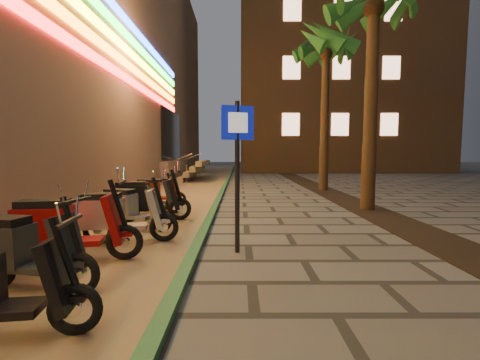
{
  "coord_description": "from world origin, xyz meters",
  "views": [
    {
      "loc": [
        -0.16,
        -2.31,
        1.65
      ],
      "look_at": [
        -0.15,
        3.13,
        1.2
      ],
      "focal_mm": 24.0,
      "sensor_mm": 36.0,
      "label": 1
    }
  ],
  "objects_px": {
    "pedestrian_sign": "(237,156)",
    "scooter_6": "(20,249)",
    "scooter_7": "(64,227)",
    "scooter_11": "(147,196)",
    "scooter_9": "(130,207)",
    "scooter_12": "(155,191)",
    "scooter_10": "(143,199)",
    "scooter_8": "(118,215)"
  },
  "relations": [
    {
      "from": "scooter_10",
      "to": "scooter_6",
      "type": "bearing_deg",
      "value": -108.81
    },
    {
      "from": "scooter_7",
      "to": "scooter_9",
      "type": "xyz_separation_m",
      "value": [
        0.24,
        2.15,
        -0.05
      ]
    },
    {
      "from": "scooter_6",
      "to": "scooter_7",
      "type": "xyz_separation_m",
      "value": [
        0.02,
        0.95,
        0.05
      ]
    },
    {
      "from": "scooter_8",
      "to": "scooter_11",
      "type": "xyz_separation_m",
      "value": [
        -0.34,
        2.98,
        -0.04
      ]
    },
    {
      "from": "scooter_10",
      "to": "scooter_12",
      "type": "height_order",
      "value": "scooter_10"
    },
    {
      "from": "scooter_9",
      "to": "pedestrian_sign",
      "type": "bearing_deg",
      "value": -17.81
    },
    {
      "from": "scooter_7",
      "to": "scooter_8",
      "type": "height_order",
      "value": "scooter_7"
    },
    {
      "from": "scooter_7",
      "to": "pedestrian_sign",
      "type": "bearing_deg",
      "value": 1.23
    },
    {
      "from": "scooter_10",
      "to": "scooter_7",
      "type": "bearing_deg",
      "value": -109.9
    },
    {
      "from": "scooter_7",
      "to": "scooter_9",
      "type": "height_order",
      "value": "scooter_7"
    },
    {
      "from": "scooter_12",
      "to": "scooter_8",
      "type": "bearing_deg",
      "value": -77.22
    },
    {
      "from": "scooter_7",
      "to": "scooter_12",
      "type": "relative_size",
      "value": 1.15
    },
    {
      "from": "scooter_11",
      "to": "scooter_12",
      "type": "height_order",
      "value": "scooter_11"
    },
    {
      "from": "scooter_9",
      "to": "scooter_8",
      "type": "bearing_deg",
      "value": -65.12
    },
    {
      "from": "scooter_7",
      "to": "scooter_11",
      "type": "relative_size",
      "value": 1.14
    },
    {
      "from": "scooter_6",
      "to": "scooter_7",
      "type": "distance_m",
      "value": 0.95
    },
    {
      "from": "scooter_10",
      "to": "scooter_11",
      "type": "height_order",
      "value": "scooter_10"
    },
    {
      "from": "scooter_7",
      "to": "scooter_8",
      "type": "distance_m",
      "value": 1.12
    },
    {
      "from": "scooter_8",
      "to": "scooter_9",
      "type": "bearing_deg",
      "value": 88.85
    },
    {
      "from": "scooter_6",
      "to": "scooter_11",
      "type": "relative_size",
      "value": 1.04
    },
    {
      "from": "scooter_9",
      "to": "scooter_12",
      "type": "xyz_separation_m",
      "value": [
        -0.23,
        2.99,
        -0.02
      ]
    },
    {
      "from": "scooter_11",
      "to": "scooter_9",
      "type": "bearing_deg",
      "value": -83.94
    },
    {
      "from": "scooter_6",
      "to": "scooter_9",
      "type": "distance_m",
      "value": 3.11
    },
    {
      "from": "scooter_8",
      "to": "scooter_12",
      "type": "bearing_deg",
      "value": 86.16
    },
    {
      "from": "pedestrian_sign",
      "to": "scooter_9",
      "type": "relative_size",
      "value": 1.55
    },
    {
      "from": "pedestrian_sign",
      "to": "scooter_7",
      "type": "distance_m",
      "value": 2.85
    },
    {
      "from": "scooter_8",
      "to": "scooter_9",
      "type": "relative_size",
      "value": 1.08
    },
    {
      "from": "scooter_8",
      "to": "scooter_12",
      "type": "relative_size",
      "value": 1.11
    },
    {
      "from": "scooter_6",
      "to": "scooter_10",
      "type": "relative_size",
      "value": 0.91
    },
    {
      "from": "scooter_6",
      "to": "scooter_8",
      "type": "height_order",
      "value": "scooter_8"
    },
    {
      "from": "scooter_7",
      "to": "scooter_11",
      "type": "distance_m",
      "value": 4.03
    },
    {
      "from": "scooter_7",
      "to": "scooter_12",
      "type": "bearing_deg",
      "value": 79.44
    },
    {
      "from": "scooter_6",
      "to": "scooter_10",
      "type": "distance_m",
      "value": 3.89
    },
    {
      "from": "scooter_8",
      "to": "scooter_10",
      "type": "xyz_separation_m",
      "value": [
        -0.09,
        1.88,
        0.02
      ]
    },
    {
      "from": "pedestrian_sign",
      "to": "scooter_6",
      "type": "xyz_separation_m",
      "value": [
        -2.61,
        -1.48,
        -1.11
      ]
    },
    {
      "from": "pedestrian_sign",
      "to": "scooter_8",
      "type": "height_order",
      "value": "pedestrian_sign"
    },
    {
      "from": "scooter_9",
      "to": "scooter_11",
      "type": "relative_size",
      "value": 1.01
    },
    {
      "from": "scooter_10",
      "to": "scooter_11",
      "type": "distance_m",
      "value": 1.13
    },
    {
      "from": "scooter_6",
      "to": "scooter_10",
      "type": "height_order",
      "value": "scooter_10"
    },
    {
      "from": "scooter_6",
      "to": "scooter_8",
      "type": "relative_size",
      "value": 0.95
    },
    {
      "from": "pedestrian_sign",
      "to": "scooter_9",
      "type": "xyz_separation_m",
      "value": [
        -2.35,
        1.62,
        -1.12
      ]
    },
    {
      "from": "scooter_8",
      "to": "scooter_11",
      "type": "height_order",
      "value": "scooter_8"
    }
  ]
}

